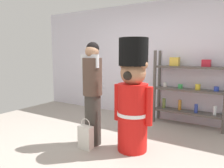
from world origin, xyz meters
TOP-DOWN VIEW (x-y plane):
  - ground_plane at (0.00, 0.00)m, footprint 6.40×6.40m
  - back_wall at (0.00, 2.20)m, footprint 6.40×0.12m
  - merchandise_shelf at (0.86, 1.98)m, footprint 1.39×0.35m
  - teddy_bear_guard at (0.41, 0.35)m, footprint 0.62×0.47m
  - person_shopper at (-0.23, 0.22)m, footprint 0.32×0.31m
  - shopping_bag at (-0.21, 0.01)m, footprint 0.22×0.13m

SIDE VIEW (x-z plane):
  - ground_plane at x=0.00m, z-range 0.00..0.00m
  - shopping_bag at x=-0.21m, z-range -0.05..0.43m
  - merchandise_shelf at x=0.86m, z-range 0.02..1.54m
  - teddy_bear_guard at x=0.41m, z-range -0.01..1.67m
  - person_shopper at x=-0.23m, z-range 0.05..1.69m
  - back_wall at x=0.00m, z-range 0.00..2.60m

